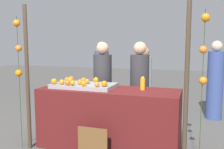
{
  "coord_description": "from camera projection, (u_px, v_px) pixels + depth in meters",
  "views": [
    {
      "loc": [
        1.23,
        -3.51,
        1.57
      ],
      "look_at": [
        0.0,
        0.15,
        1.1
      ],
      "focal_mm": 40.67,
      "sensor_mm": 36.0,
      "label": 1
    }
  ],
  "objects": [
    {
      "name": "orange_9",
      "position": [
        54.0,
        81.0,
        3.83
      ],
      "size": [
        0.09,
        0.09,
        0.09
      ],
      "primitive_type": "sphere",
      "color": "orange",
      "rests_on": "orange_tray"
    },
    {
      "name": "orange_2",
      "position": [
        96.0,
        80.0,
        4.03
      ],
      "size": [
        0.08,
        0.08,
        0.08
      ],
      "primitive_type": "sphere",
      "color": "orange",
      "rests_on": "orange_tray"
    },
    {
      "name": "vendor_right",
      "position": [
        139.0,
        92.0,
        4.32
      ],
      "size": [
        0.32,
        0.32,
        1.61
      ],
      "color": "#333338",
      "rests_on": "ground_plane"
    },
    {
      "name": "orange_10",
      "position": [
        72.0,
        83.0,
        3.72
      ],
      "size": [
        0.07,
        0.07,
        0.07
      ],
      "primitive_type": "sphere",
      "color": "orange",
      "rests_on": "orange_tray"
    },
    {
      "name": "orange_5",
      "position": [
        83.0,
        80.0,
        4.04
      ],
      "size": [
        0.07,
        0.07,
        0.07
      ],
      "primitive_type": "sphere",
      "color": "orange",
      "rests_on": "orange_tray"
    },
    {
      "name": "orange_tray",
      "position": [
        84.0,
        86.0,
        3.89
      ],
      "size": [
        0.95,
        0.53,
        0.06
      ],
      "primitive_type": "cube",
      "color": "#9EA0A5",
      "rests_on": "stall_counter"
    },
    {
      "name": "orange_4",
      "position": [
        104.0,
        84.0,
        3.6
      ],
      "size": [
        0.09,
        0.09,
        0.09
      ],
      "primitive_type": "sphere",
      "color": "orange",
      "rests_on": "orange_tray"
    },
    {
      "name": "orange_3",
      "position": [
        70.0,
        80.0,
        3.93
      ],
      "size": [
        0.09,
        0.09,
        0.09
      ],
      "primitive_type": "sphere",
      "color": "orange",
      "rests_on": "orange_tray"
    },
    {
      "name": "orange_12",
      "position": [
        68.0,
        83.0,
        3.73
      ],
      "size": [
        0.07,
        0.07,
        0.07
      ],
      "primitive_type": "sphere",
      "color": "orange",
      "rests_on": "orange_tray"
    },
    {
      "name": "canopy_post_right",
      "position": [
        186.0,
        87.0,
        3.01
      ],
      "size": [
        0.06,
        0.06,
        2.13
      ],
      "primitive_type": "cylinder",
      "color": "#473828",
      "rests_on": "ground_plane"
    },
    {
      "name": "crowd_person_2",
      "position": [
        215.0,
        83.0,
        5.27
      ],
      "size": [
        0.33,
        0.33,
        1.63
      ],
      "color": "#384C8C",
      "rests_on": "ground_plane"
    },
    {
      "name": "stall_counter",
      "position": [
        109.0,
        118.0,
        3.82
      ],
      "size": [
        2.09,
        0.74,
        0.9
      ],
      "primitive_type": "cube",
      "color": "#5B1919",
      "rests_on": "ground_plane"
    },
    {
      "name": "crowd_person_0",
      "position": [
        144.0,
        85.0,
        5.39
      ],
      "size": [
        0.3,
        0.3,
        1.51
      ],
      "color": "#99999E",
      "rests_on": "ground_plane"
    },
    {
      "name": "orange_13",
      "position": [
        97.0,
        84.0,
        3.59
      ],
      "size": [
        0.07,
        0.07,
        0.07
      ],
      "primitive_type": "sphere",
      "color": "orange",
      "rests_on": "orange_tray"
    },
    {
      "name": "orange_8",
      "position": [
        67.0,
        80.0,
        4.04
      ],
      "size": [
        0.08,
        0.08,
        0.08
      ],
      "primitive_type": "sphere",
      "color": "orange",
      "rests_on": "orange_tray"
    },
    {
      "name": "garland_strand_right",
      "position": [
        204.0,
        50.0,
        2.91
      ],
      "size": [
        0.1,
        0.1,
        1.96
      ],
      "color": "#2D4C23",
      "rests_on": "ground_plane"
    },
    {
      "name": "orange_6",
      "position": [
        62.0,
        82.0,
        3.79
      ],
      "size": [
        0.08,
        0.08,
        0.08
      ],
      "primitive_type": "sphere",
      "color": "orange",
      "rests_on": "orange_tray"
    },
    {
      "name": "ground_plane",
      "position": [
        109.0,
        147.0,
        3.88
      ],
      "size": [
        24.0,
        24.0,
        0.0
      ],
      "primitive_type": "plane",
      "color": "#565451"
    },
    {
      "name": "crowd_person_1",
      "position": [
        102.0,
        79.0,
        5.88
      ],
      "size": [
        0.32,
        0.32,
        1.62
      ],
      "color": "#384C8C",
      "rests_on": "ground_plane"
    },
    {
      "name": "orange_1",
      "position": [
        84.0,
        84.0,
        3.65
      ],
      "size": [
        0.08,
        0.08,
        0.08
      ],
      "primitive_type": "sphere",
      "color": "orange",
      "rests_on": "orange_tray"
    },
    {
      "name": "chalkboard_sign",
      "position": [
        93.0,
        146.0,
        3.31
      ],
      "size": [
        0.41,
        0.03,
        0.5
      ],
      "color": "brown",
      "rests_on": "ground_plane"
    },
    {
      "name": "orange_0",
      "position": [
        80.0,
        82.0,
        3.78
      ],
      "size": [
        0.08,
        0.08,
        0.08
      ],
      "primitive_type": "sphere",
      "color": "orange",
      "rests_on": "orange_tray"
    },
    {
      "name": "orange_7",
      "position": [
        87.0,
        81.0,
        3.86
      ],
      "size": [
        0.08,
        0.08,
        0.08
      ],
      "primitive_type": "sphere",
      "color": "orange",
      "rests_on": "orange_tray"
    },
    {
      "name": "vendor_left",
      "position": [
        103.0,
        91.0,
        4.49
      ],
      "size": [
        0.32,
        0.32,
        1.6
      ],
      "color": "#333338",
      "rests_on": "ground_plane"
    },
    {
      "name": "orange_11",
      "position": [
        71.0,
        79.0,
        4.13
      ],
      "size": [
        0.08,
        0.08,
        0.08
      ],
      "primitive_type": "sphere",
      "color": "orange",
      "rests_on": "orange_tray"
    },
    {
      "name": "juice_bottle",
      "position": [
        143.0,
        84.0,
        3.69
      ],
      "size": [
        0.07,
        0.07,
        0.19
      ],
      "color": "#F6A31D",
      "rests_on": "stall_counter"
    },
    {
      "name": "garland_strand_left",
      "position": [
        18.0,
        50.0,
        3.68
      ],
      "size": [
        0.11,
        0.11,
        1.96
      ],
      "color": "#2D4C23",
      "rests_on": "ground_plane"
    },
    {
      "name": "canopy_post_left",
      "position": [
        27.0,
        79.0,
        3.72
      ],
      "size": [
        0.06,
        0.06,
        2.13
      ],
      "primitive_type": "cylinder",
      "color": "#473828",
      "rests_on": "ground_plane"
    }
  ]
}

